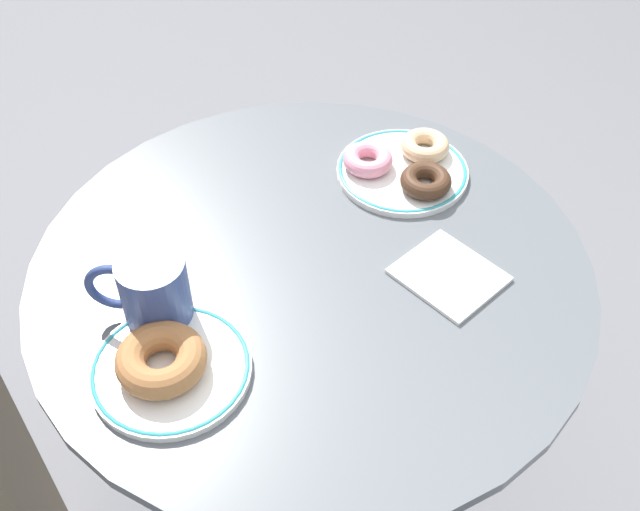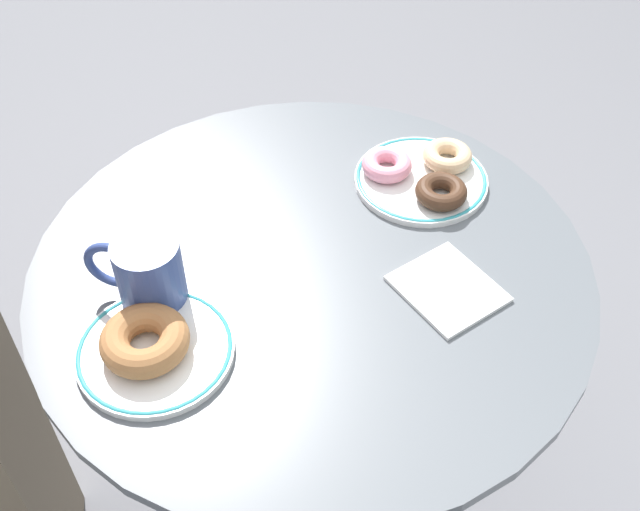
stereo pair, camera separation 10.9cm
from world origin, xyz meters
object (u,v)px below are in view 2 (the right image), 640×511
Objects in this scene: donut_cinnamon at (145,340)px; plate_right at (421,179)px; coffee_mug at (147,273)px; donut_glazed at (447,156)px; cafe_table at (312,356)px; plate_left at (155,351)px; paper_napkin at (448,289)px; donut_pink_frosted at (387,165)px; donut_chocolate at (441,192)px.

plate_right is at bearing -5.74° from donut_cinnamon.
donut_cinnamon is at bearing 174.26° from plate_right.
coffee_mug reaches higher than donut_cinnamon.
plate_right is 0.06m from donut_glazed.
cafe_table is 0.39m from donut_glazed.
plate_right is at bearing 171.53° from donut_glazed.
plate_left reaches higher than cafe_table.
paper_napkin is (0.35, -0.22, -0.03)m from donut_cinnamon.
donut_cinnamon is 0.41m from paper_napkin.
plate_right is 2.65× the size of donut_pink_frosted.
donut_cinnamon reaches higher than plate_right.
donut_pink_frosted is at bearing 118.38° from plate_right.
paper_napkin is 1.06× the size of coffee_mug.
plate_right is (0.25, -0.01, 0.22)m from cafe_table.
donut_glazed is 1.00× the size of donut_chocolate.
plate_left is 0.03m from donut_cinnamon.
donut_cinnamon is 0.85× the size of paper_napkin.
donut_pink_frosted reaches higher than cafe_table.
donut_pink_frosted reaches higher than plate_right.
donut_pink_frosted is 0.63× the size of coffee_mug.
donut_glazed is 0.59× the size of paper_napkin.
plate_left is 0.55m from donut_glazed.
plate_left is 0.49m from donut_chocolate.
plate_left is (-0.25, 0.04, 0.22)m from cafe_table.
plate_left is at bearing -32.41° from donut_cinnamon.
donut_glazed reaches higher than cafe_table.
donut_pink_frosted is at bearing 0.40° from plate_left.
donut_pink_frosted is (0.22, 0.04, 0.24)m from cafe_table.
donut_pink_frosted is at bearing 58.78° from paper_napkin.
paper_napkin is at bearing -140.10° from donut_chocolate.
donut_chocolate is (0.48, -0.10, -0.01)m from donut_cinnamon.
donut_glazed reaches higher than plate_left.
donut_cinnamon reaches higher than cafe_table.
coffee_mug is (-0.44, 0.12, 0.05)m from plate_right.
paper_napkin is at bearing -45.13° from coffee_mug.
donut_chocolate is 0.63× the size of coffee_mug.
plate_left is 1.79× the size of donut_cinnamon.
donut_pink_frosted is (-0.08, 0.06, 0.00)m from donut_glazed.
donut_glazed is 0.26m from paper_napkin.
donut_cinnamon is (-0.26, 0.05, 0.24)m from cafe_table.
plate_left is at bearing -126.97° from coffee_mug.
plate_left is at bearing 148.18° from paper_napkin.
cafe_table is at bearing -9.22° from plate_left.
paper_napkin is (-0.21, -0.16, -0.02)m from donut_glazed.
donut_cinnamon is at bearing 168.04° from donut_chocolate.
donut_cinnamon is at bearing 179.79° from donut_pink_frosted.
donut_glazed is 0.10m from donut_pink_frosted.
plate_right is 0.06m from donut_pink_frosted.
donut_cinnamon is 1.43× the size of donut_pink_frosted.
donut_chocolate is at bearing -150.07° from donut_glazed.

